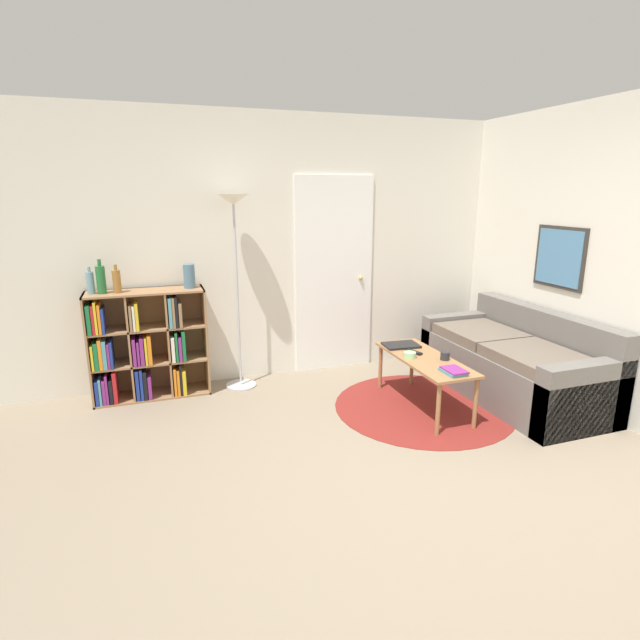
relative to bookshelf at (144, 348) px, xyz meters
name	(u,v)px	position (x,y,z in m)	size (l,w,h in m)	color
ground_plane	(417,508)	(1.52, -2.34, -0.47)	(14.00, 14.00, 0.00)	gray
wall_back	(297,250)	(1.54, 0.21, 0.82)	(7.27, 0.11, 2.60)	silver
wall_right	(562,255)	(3.68, -1.08, 0.83)	(0.08, 5.53, 2.60)	silver
rug	(423,407)	(2.31, -1.07, -0.47)	(1.57, 1.57, 0.01)	maroon
bookshelf	(144,348)	(0.00, 0.00, 0.00)	(1.03, 0.34, 1.00)	#936B47
floor_lamp	(235,234)	(0.87, -0.04, 1.01)	(0.30, 0.30, 1.84)	#B7B7BC
couch	(516,365)	(3.27, -1.09, -0.18)	(0.84, 1.82, 0.79)	#66605B
coffee_table	(425,363)	(2.31, -1.06, -0.06)	(0.42, 1.10, 0.46)	#996B42
laptop	(401,345)	(2.27, -0.70, 0.00)	(0.34, 0.25, 0.02)	black
bowl	(410,355)	(2.18, -1.02, 0.01)	(0.10, 0.10, 0.05)	#9ED193
book_stack_on_table	(453,371)	(2.32, -1.47, 0.01)	(0.15, 0.21, 0.04)	teal
cup	(445,356)	(2.44, -1.17, 0.02)	(0.08, 0.08, 0.07)	#28282D
remote	(414,352)	(2.28, -0.92, 0.00)	(0.09, 0.17, 0.02)	black
bottle_left	(90,283)	(-0.38, 0.00, 0.63)	(0.07, 0.07, 0.24)	#6B93A3
bottle_middle	(101,279)	(-0.29, -0.02, 0.66)	(0.08, 0.08, 0.30)	#236633
bottle_right	(117,281)	(-0.17, -0.02, 0.63)	(0.07, 0.07, 0.25)	olive
vase_on_shelf	(189,276)	(0.45, 0.00, 0.64)	(0.10, 0.10, 0.22)	slate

